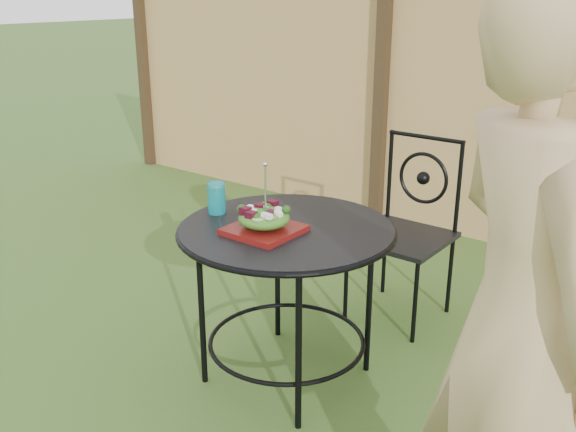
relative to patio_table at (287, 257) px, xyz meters
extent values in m
plane|color=#284817|center=(0.53, -0.04, -0.59)|extent=(60.00, 60.00, 0.00)
cube|color=#DDAE6D|center=(0.53, 2.16, 0.31)|extent=(8.00, 0.05, 1.80)
cube|color=black|center=(-3.37, 2.11, 0.36)|extent=(0.09, 0.09, 1.90)
cube|color=black|center=(-0.77, 2.11, 0.36)|extent=(0.09, 0.09, 1.90)
cylinder|color=black|center=(0.00, 0.00, 0.13)|extent=(0.90, 0.90, 0.02)
torus|color=black|center=(0.00, 0.00, 0.12)|extent=(0.92, 0.92, 0.02)
torus|color=black|center=(0.00, 0.00, -0.41)|extent=(0.70, 0.70, 0.02)
cylinder|color=black|center=(0.26, 0.26, -0.23)|extent=(0.03, 0.03, 0.71)
cylinder|color=black|center=(-0.26, 0.26, -0.23)|extent=(0.03, 0.03, 0.71)
cylinder|color=black|center=(-0.26, -0.26, -0.23)|extent=(0.03, 0.03, 0.71)
cylinder|color=black|center=(0.26, -0.26, -0.23)|extent=(0.03, 0.03, 0.71)
cube|color=black|center=(0.12, 0.81, -0.14)|extent=(0.46, 0.46, 0.03)
cylinder|color=black|center=(0.12, 1.02, 0.35)|extent=(0.42, 0.02, 0.02)
torus|color=black|center=(0.12, 1.02, 0.13)|extent=(0.28, 0.02, 0.28)
cylinder|color=black|center=(-0.08, 0.61, -0.37)|extent=(0.02, 0.02, 0.44)
cylinder|color=black|center=(0.32, 0.61, -0.37)|extent=(0.02, 0.02, 0.44)
cylinder|color=black|center=(-0.08, 1.01, -0.37)|extent=(0.02, 0.02, 0.44)
cylinder|color=black|center=(0.32, 1.01, -0.37)|extent=(0.02, 0.02, 0.44)
cylinder|color=black|center=(-0.08, 1.02, 0.11)|extent=(0.02, 0.02, 0.50)
cylinder|color=black|center=(0.32, 1.02, 0.11)|extent=(0.02, 0.02, 0.50)
imported|color=tan|center=(1.13, -0.49, 0.29)|extent=(0.75, 0.74, 1.74)
cube|color=#480D0A|center=(-0.03, -0.11, 0.15)|extent=(0.27, 0.27, 0.02)
ellipsoid|color=#235614|center=(-0.03, -0.11, 0.20)|extent=(0.21, 0.21, 0.08)
cylinder|color=silver|center=(-0.02, -0.11, 0.33)|extent=(0.01, 0.01, 0.18)
cylinder|color=#0B7E89|center=(-0.35, -0.05, 0.21)|extent=(0.08, 0.08, 0.14)
camera|label=1|loc=(1.54, -1.98, 1.08)|focal=40.00mm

